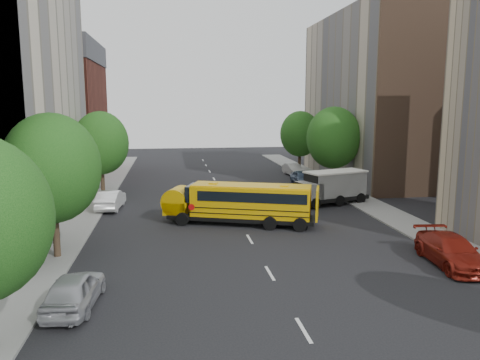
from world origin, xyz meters
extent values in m
plane|color=black|center=(0.00, 0.00, 0.00)|extent=(120.00, 120.00, 0.00)
cube|color=slate|center=(-11.50, 5.00, 0.06)|extent=(3.00, 80.00, 0.12)
cube|color=slate|center=(11.50, 5.00, 0.06)|extent=(3.00, 80.00, 0.12)
cube|color=silver|center=(0.00, 10.00, 0.01)|extent=(0.15, 64.00, 0.01)
cube|color=maroon|center=(-18.00, 28.00, 6.50)|extent=(10.00, 15.00, 13.00)
cube|color=#B5A58D|center=(18.00, 20.00, 9.00)|extent=(10.00, 22.00, 18.00)
cube|color=brown|center=(18.00, 9.00, 9.00)|extent=(10.10, 0.30, 18.00)
cylinder|color=yellow|center=(28.00, 28.00, 17.50)|extent=(1.00, 1.00, 35.00)
cylinder|color=#38281C|center=(-11.00, -4.00, 1.44)|extent=(0.36, 0.36, 2.88)
ellipsoid|color=#134111|center=(-11.00, -4.00, 4.96)|extent=(5.12, 5.12, 5.89)
cylinder|color=#38281C|center=(-11.00, 14.00, 1.40)|extent=(0.36, 0.36, 2.81)
ellipsoid|color=#134111|center=(-11.00, 14.00, 4.84)|extent=(4.99, 4.99, 5.74)
cylinder|color=#38281C|center=(11.00, 14.00, 1.48)|extent=(0.36, 0.36, 2.95)
ellipsoid|color=#134111|center=(11.00, 14.00, 5.08)|extent=(5.25, 5.25, 6.04)
cylinder|color=#38281C|center=(11.00, 26.00, 1.37)|extent=(0.36, 0.36, 2.74)
ellipsoid|color=#134111|center=(11.00, 26.00, 4.71)|extent=(4.86, 4.86, 5.59)
cube|color=black|center=(0.03, 1.81, 0.50)|extent=(10.38, 5.59, 0.27)
cube|color=#DBA304|center=(0.63, 1.59, 1.68)|extent=(8.48, 4.88, 2.09)
cube|color=#DBA304|center=(-3.91, 3.20, 1.05)|extent=(2.24, 2.52, 0.91)
cube|color=black|center=(-3.01, 2.88, 2.14)|extent=(1.13, 2.12, 1.09)
cube|color=#DBA304|center=(0.63, 1.59, 2.75)|extent=(8.41, 4.70, 0.13)
cube|color=black|center=(0.80, 1.53, 2.14)|extent=(7.81, 4.68, 0.68)
cube|color=black|center=(0.63, 1.59, 0.96)|extent=(8.49, 4.93, 0.05)
cube|color=black|center=(0.63, 1.59, 1.32)|extent=(8.49, 4.93, 0.05)
cube|color=#DBA304|center=(4.53, 0.21, 1.68)|extent=(0.89, 2.19, 2.09)
cube|color=#DBA304|center=(-1.68, 2.41, 2.84)|extent=(0.70, 0.70, 0.09)
cube|color=#DBA304|center=(2.61, 0.90, 2.84)|extent=(0.70, 0.70, 0.09)
cylinder|color=#DBA304|center=(-3.91, 3.20, 1.50)|extent=(2.50, 2.61, 1.91)
cylinder|color=red|center=(-3.12, 1.62, 1.36)|extent=(0.44, 0.19, 0.45)
cylinder|color=black|center=(-3.69, 1.92, 0.45)|extent=(0.95, 0.56, 0.91)
cylinder|color=black|center=(-2.93, 4.06, 0.45)|extent=(0.95, 0.56, 0.91)
cylinder|color=black|center=(1.54, 0.07, 0.45)|extent=(0.95, 0.56, 0.91)
cylinder|color=black|center=(2.30, 2.21, 0.45)|extent=(0.95, 0.56, 0.91)
cylinder|color=black|center=(3.25, -0.54, 0.45)|extent=(0.95, 0.56, 0.91)
cylinder|color=black|center=(4.01, 1.60, 0.45)|extent=(0.95, 0.56, 0.91)
cube|color=black|center=(8.42, 7.21, 0.55)|extent=(6.90, 4.10, 0.33)
cube|color=silver|center=(8.94, 7.38, 1.69)|extent=(5.41, 3.52, 1.96)
cube|color=silver|center=(6.14, 6.47, 1.36)|extent=(2.09, 2.44, 1.31)
cube|color=silver|center=(8.94, 7.38, 2.73)|extent=(5.65, 3.70, 0.13)
cylinder|color=black|center=(6.47, 5.43, 0.46)|extent=(0.96, 0.54, 0.92)
cylinder|color=black|center=(5.80, 7.51, 0.46)|extent=(0.96, 0.54, 0.92)
cylinder|color=black|center=(8.96, 6.25, 0.46)|extent=(0.96, 0.54, 0.92)
cylinder|color=black|center=(8.29, 8.32, 0.46)|extent=(0.96, 0.54, 0.92)
cylinder|color=black|center=(11.24, 6.99, 0.46)|extent=(0.96, 0.54, 0.92)
cylinder|color=black|center=(10.57, 9.06, 0.46)|extent=(0.96, 0.54, 0.92)
imported|color=#A8A8AF|center=(-8.80, -10.70, 0.76)|extent=(2.17, 4.62, 1.53)
imported|color=white|center=(-9.60, 8.07, 0.77)|extent=(2.00, 4.77, 1.53)
imported|color=maroon|center=(9.60, -8.22, 0.78)|extent=(2.66, 5.55, 1.56)
imported|color=#36465E|center=(8.80, 17.29, 0.70)|extent=(1.72, 4.15, 1.41)
imported|color=#A6A5A0|center=(9.52, 23.33, 0.69)|extent=(1.86, 4.31, 1.38)
camera|label=1|loc=(-4.74, -29.75, 8.33)|focal=35.00mm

